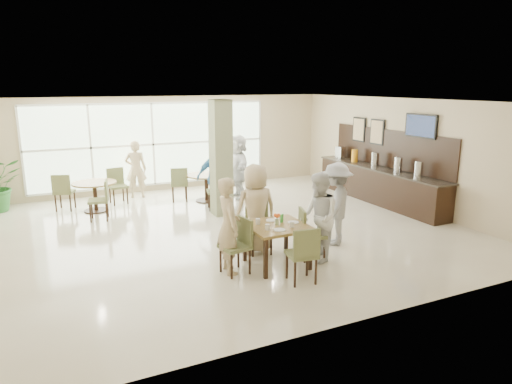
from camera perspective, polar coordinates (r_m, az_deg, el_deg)
name	(u,v)px	position (r m, az deg, el deg)	size (l,w,h in m)	color
ground	(225,230)	(10.16, -3.92, -4.73)	(10.00, 10.00, 0.00)	beige
room_shell	(224,154)	(9.76, -4.08, 4.81)	(10.00, 10.00, 10.00)	white
window_bank	(153,144)	(13.90, -12.73, 5.82)	(7.00, 0.04, 7.00)	silver
column	(221,158)	(11.06, -4.39, 4.23)	(0.45, 0.45, 2.80)	#788059
main_table	(277,230)	(8.02, 2.62, -4.71)	(1.02, 1.02, 0.75)	brown
round_table_left	(95,189)	(12.16, -19.52, 0.33)	(1.08, 1.08, 0.75)	brown
round_table_right	(206,181)	(12.53, -6.23, 1.42)	(1.09, 1.09, 0.75)	brown
chairs_main_table	(277,240)	(8.06, 2.65, -6.05)	(2.09, 1.98, 0.95)	brown
chairs_table_left	(94,193)	(12.21, -19.60, -0.07)	(1.88, 1.89, 0.95)	brown
chairs_table_right	(207,184)	(12.53, -6.20, 0.97)	(1.96, 2.00, 0.95)	brown
tabletop_clutter	(277,222)	(7.95, 2.66, -3.77)	(0.74, 0.76, 0.21)	white
buffet_counter	(379,182)	(12.81, 15.11, 1.21)	(0.64, 4.70, 1.95)	black
wall_tv	(421,126)	(11.94, 19.91, 7.78)	(0.06, 1.00, 0.58)	black
framed_art_a	(377,132)	(13.15, 14.90, 7.26)	(0.05, 0.55, 0.70)	black
framed_art_b	(359,129)	(13.77, 12.75, 7.63)	(0.05, 0.55, 0.70)	black
teen_left	(229,226)	(7.71, -3.45, -4.21)	(0.60, 0.40, 1.66)	tan
teen_far	(256,209)	(8.61, -0.04, -2.09)	(0.84, 0.46, 1.71)	tan
teen_right	(319,217)	(8.27, 7.84, -3.18)	(0.79, 0.62, 1.63)	white
teen_standing	(336,204)	(9.18, 9.97, -1.49)	(1.07, 0.62, 1.66)	#969698
adult_a	(215,177)	(11.58, -5.09, 1.85)	(0.99, 0.57, 1.70)	#428BC6
adult_b	(238,167)	(12.78, -2.29, 3.19)	(1.65, 0.71, 1.78)	white
adult_standing	(136,169)	(13.27, -14.79, 2.77)	(0.59, 0.39, 1.62)	tan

